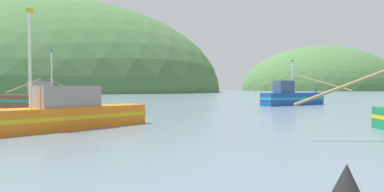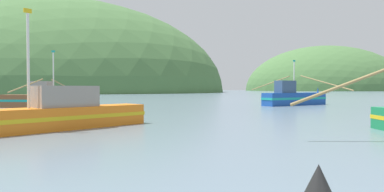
{
  "view_description": "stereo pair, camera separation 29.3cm",
  "coord_description": "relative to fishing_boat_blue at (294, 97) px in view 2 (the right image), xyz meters",
  "views": [
    {
      "loc": [
        -2.92,
        -0.43,
        2.02
      ],
      "look_at": [
        -5.46,
        25.25,
        1.4
      ],
      "focal_mm": 32.07,
      "sensor_mm": 36.0,
      "label": 1
    },
    {
      "loc": [
        -2.62,
        -0.4,
        2.02
      ],
      "look_at": [
        -5.46,
        25.25,
        1.4
      ],
      "focal_mm": 32.07,
      "sensor_mm": 36.0,
      "label": 2
    }
  ],
  "objects": [
    {
      "name": "hill_far_right",
      "position": [
        -91.18,
        114.91,
        -0.93
      ],
      "size": [
        161.45,
        129.16,
        85.82
      ],
      "primitive_type": "ellipsoid",
      "color": "#47703D",
      "rests_on": "ground"
    },
    {
      "name": "hill_mid_left",
      "position": [
        58.84,
        210.75,
        -0.93
      ],
      "size": [
        109.44,
        87.55,
        63.09
      ],
      "primitive_type": "ellipsoid",
      "color": "#47703D",
      "rests_on": "ground"
    },
    {
      "name": "fishing_boat_blue",
      "position": [
        0.0,
        0.0,
        0.0
      ],
      "size": [
        9.18,
        11.7,
        5.24
      ],
      "rotation": [
        0.0,
        0.0,
        0.66
      ],
      "color": "#19479E",
      "rests_on": "ground"
    },
    {
      "name": "fishing_boat_brown",
      "position": [
        -25.82,
        -7.73,
        -0.09
      ],
      "size": [
        9.71,
        12.81,
        5.8
      ],
      "rotation": [
        0.0,
        0.0,
        0.02
      ],
      "color": "brown",
      "rests_on": "ground"
    },
    {
      "name": "fishing_boat_orange",
      "position": [
        -15.97,
        -25.46,
        -0.22
      ],
      "size": [
        7.86,
        9.8,
        5.59
      ],
      "rotation": [
        0.0,
        0.0,
        4.07
      ],
      "color": "orange",
      "rests_on": "ground"
    }
  ]
}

